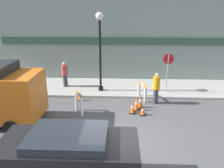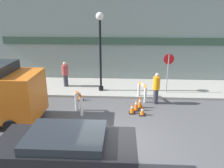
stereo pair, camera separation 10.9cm
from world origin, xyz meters
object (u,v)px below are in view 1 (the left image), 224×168
person_worker (156,87)px  streetlamp_post (100,42)px  stop_sign (168,67)px  parked_car_1 (69,155)px  person_pedestrian (65,74)px

person_worker → streetlamp_post: bearing=-33.0°
stop_sign → parked_car_1: size_ratio=0.59×
stop_sign → person_worker: stop_sign is taller
stop_sign → person_pedestrian: bearing=-7.0°
streetlamp_post → parked_car_1: size_ratio=1.17×
person_pedestrian → parked_car_1: (2.10, -7.94, -0.02)m
person_worker → parked_car_1: size_ratio=0.44×
person_worker → parked_car_1: (-3.32, -5.83, 0.04)m
stop_sign → parked_car_1: (-4.13, -7.19, -0.73)m
streetlamp_post → parked_car_1: streetlamp_post is taller
stop_sign → person_pedestrian: (-6.23, 0.75, -0.71)m
streetlamp_post → person_worker: streetlamp_post is taller
stop_sign → parked_car_1: bearing=59.9°
streetlamp_post → stop_sign: (3.91, -0.13, -1.41)m
person_worker → person_pedestrian: bearing=-28.7°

